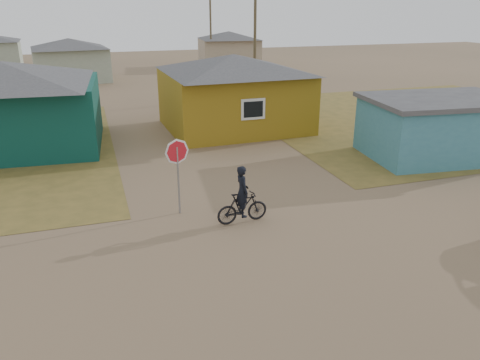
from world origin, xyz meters
name	(u,v)px	position (x,y,z in m)	size (l,w,h in m)	color
ground	(302,262)	(0.00, 0.00, 0.00)	(120.00, 120.00, 0.00)	#806549
grass_ne	(423,117)	(14.00, 13.00, 0.01)	(20.00, 18.00, 0.00)	olive
house_teal	(5,105)	(-8.50, 13.50, 2.05)	(8.93, 7.08, 4.00)	#0A3830
house_yellow	(234,91)	(2.50, 14.00, 2.00)	(7.72, 6.76, 3.90)	olive
shed_turquoise	(439,127)	(9.50, 6.50, 1.31)	(6.71, 4.93, 2.60)	teal
house_pale_west	(71,59)	(-6.00, 34.00, 1.86)	(7.04, 6.15, 3.60)	#9DA890
house_beige_east	(229,48)	(10.00, 40.00, 1.86)	(6.95, 6.05, 3.60)	tan
utility_pole_near	(255,38)	(6.50, 22.00, 4.14)	(1.40, 0.20, 8.00)	brown
utility_pole_far	(211,27)	(7.50, 38.00, 4.14)	(1.40, 0.20, 8.00)	brown
stop_sign	(177,159)	(-2.45, 4.00, 1.82)	(0.81, 0.12, 2.48)	gray
cyclist	(242,202)	(-0.74, 2.75, 0.67)	(1.64, 0.60, 1.83)	black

